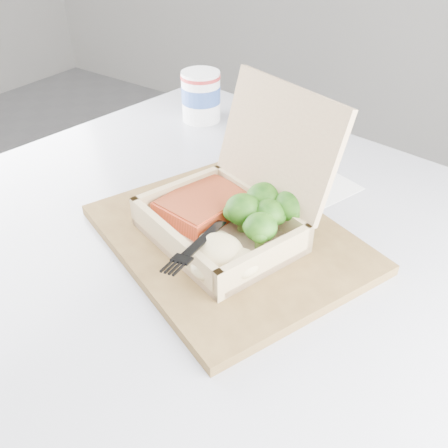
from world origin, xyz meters
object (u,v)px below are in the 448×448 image
Objects in this scene: serving_tray at (228,238)px; paper_cup at (201,95)px; cafe_table at (200,324)px; takeout_container at (238,201)px.

serving_tray is 3.58× the size of paper_cup.
serving_tray is 0.42m from paper_cup.
takeout_container is (0.06, 0.02, 0.26)m from cafe_table.
cafe_table is 0.46m from paper_cup.
paper_cup is at bearing 126.02° from cafe_table.
cafe_table is 9.66× the size of paper_cup.
paper_cup is at bearing 132.33° from serving_tray.
paper_cup is (-0.23, 0.31, 0.25)m from cafe_table.
takeout_container reaches higher than paper_cup.
takeout_container reaches higher than serving_tray.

